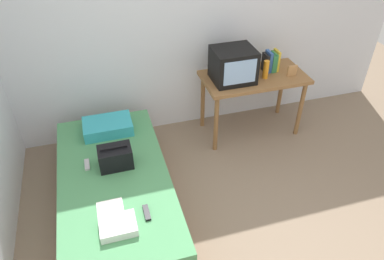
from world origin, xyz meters
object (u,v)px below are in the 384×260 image
(tv, at_px, (233,65))
(pillow, at_px, (108,126))
(handbag, at_px, (115,157))
(remote_silver, at_px, (87,165))
(water_bottle, at_px, (266,70))
(book_row, at_px, (271,62))
(magazine, at_px, (111,213))
(bed, at_px, (116,193))
(remote_dark, at_px, (147,213))
(picture_frame, at_px, (292,71))
(folded_towel, at_px, (118,226))
(desk, at_px, (253,83))

(tv, distance_m, pillow, 1.47)
(handbag, height_order, remote_silver, handbag)
(water_bottle, height_order, handbag, water_bottle)
(book_row, relative_size, magazine, 0.82)
(tv, relative_size, book_row, 1.86)
(book_row, relative_size, pillow, 0.48)
(pillow, height_order, remote_silver, pillow)
(bed, relative_size, remote_dark, 12.82)
(handbag, bearing_deg, water_bottle, 19.26)
(pillow, distance_m, magazine, 1.11)
(remote_dark, bearing_deg, water_bottle, 38.20)
(handbag, bearing_deg, tv, 25.82)
(tv, xyz_separation_m, pillow, (-1.39, -0.12, -0.44))
(book_row, height_order, remote_dark, book_row)
(water_bottle, distance_m, magazine, 2.23)
(tv, xyz_separation_m, water_bottle, (0.36, -0.06, -0.08))
(picture_frame, height_order, remote_dark, picture_frame)
(folded_towel, bearing_deg, bed, 87.26)
(bed, relative_size, tv, 4.55)
(desk, bearing_deg, pillow, -175.31)
(desk, bearing_deg, magazine, -144.88)
(desk, bearing_deg, picture_frame, -15.82)
(desk, height_order, magazine, desk)
(magazine, bearing_deg, picture_frame, 27.54)
(tv, distance_m, picture_frame, 0.69)
(water_bottle, xyz_separation_m, pillow, (-1.76, -0.06, -0.36))
(water_bottle, bearing_deg, book_row, 48.67)
(desk, distance_m, pillow, 1.68)
(magazine, relative_size, remote_dark, 1.86)
(handbag, distance_m, remote_dark, 0.66)
(book_row, distance_m, remote_dark, 2.24)
(handbag, bearing_deg, desk, 22.57)
(pillow, height_order, handbag, handbag)
(tv, relative_size, handbag, 1.47)
(picture_frame, bearing_deg, tv, 172.08)
(water_bottle, relative_size, remote_dark, 1.30)
(desk, distance_m, handbag, 1.79)
(bed, relative_size, handbag, 6.67)
(handbag, xyz_separation_m, remote_dark, (0.16, -0.63, -0.09))
(bed, bearing_deg, remote_dark, -67.50)
(handbag, relative_size, remote_silver, 2.08)
(bed, xyz_separation_m, book_row, (1.91, 0.89, 0.65))
(picture_frame, distance_m, handbag, 2.14)
(bed, height_order, remote_dark, remote_dark)
(desk, height_order, water_bottle, water_bottle)
(bed, height_order, folded_towel, folded_towel)
(book_row, relative_size, remote_silver, 1.64)
(book_row, height_order, picture_frame, book_row)
(handbag, bearing_deg, pillow, 91.85)
(picture_frame, distance_m, remote_silver, 2.39)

